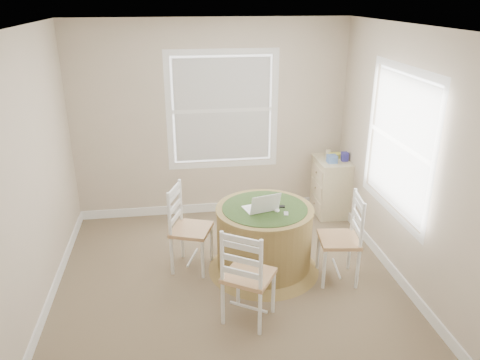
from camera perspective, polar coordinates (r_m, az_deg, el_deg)
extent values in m
cube|color=#79694C|center=(5.09, -1.37, -12.61)|extent=(3.60, 3.60, 0.02)
cube|color=white|center=(4.20, -1.71, 18.32)|extent=(3.60, 3.60, 0.02)
cube|color=beige|center=(6.20, -3.55, 7.16)|extent=(3.60, 0.02, 2.60)
cube|color=beige|center=(2.87, 2.91, -11.31)|extent=(3.60, 0.02, 2.60)
cube|color=beige|center=(4.64, -24.29, 0.09)|extent=(0.02, 3.60, 2.60)
cube|color=beige|center=(5.01, 19.52, 2.31)|extent=(0.02, 3.60, 2.60)
cube|color=white|center=(6.60, -3.29, -3.35)|extent=(3.60, 0.02, 0.12)
cube|color=white|center=(5.19, -21.92, -12.72)|extent=(0.02, 3.60, 0.12)
cube|color=white|center=(5.52, 17.70, -9.91)|extent=(0.02, 3.60, 0.12)
cylinder|color=olive|center=(5.13, 2.96, -6.88)|extent=(1.03, 1.03, 0.67)
cone|color=olive|center=(5.31, 2.88, -10.38)|extent=(1.23, 1.23, 0.07)
cylinder|color=olive|center=(4.98, 3.03, -3.61)|extent=(1.05, 1.05, 0.03)
cylinder|color=#345023|center=(4.97, 3.03, -3.45)|extent=(0.91, 0.91, 0.01)
cone|color=#345023|center=(5.00, 3.02, -4.03)|extent=(1.01, 1.01, 0.10)
cube|color=white|center=(4.96, 2.40, -3.48)|extent=(0.37, 0.30, 0.02)
cube|color=silver|center=(4.95, 2.40, -3.38)|extent=(0.29, 0.19, 0.00)
cube|color=black|center=(4.79, 3.15, -2.92)|extent=(0.33, 0.14, 0.21)
ellipsoid|color=white|center=(4.92, 4.50, -3.66)|extent=(0.08, 0.11, 0.03)
cube|color=#B7BABF|center=(4.86, 5.64, -4.14)|extent=(0.06, 0.10, 0.02)
cube|color=black|center=(5.00, 5.15, -3.29)|extent=(0.07, 0.06, 0.02)
cube|color=beige|center=(6.55, 11.02, -0.85)|extent=(0.41, 0.57, 0.77)
cube|color=beige|center=(6.41, 11.27, 2.41)|extent=(0.44, 0.60, 0.02)
cube|color=beige|center=(6.57, 9.09, -2.82)|extent=(0.01, 0.48, 0.16)
cube|color=beige|center=(6.48, 9.21, -0.92)|extent=(0.01, 0.48, 0.16)
cube|color=beige|center=(6.40, 9.33, 0.95)|extent=(0.01, 0.48, 0.16)
cube|color=#5B84D0|center=(6.26, 11.15, 2.53)|extent=(0.12, 0.12, 0.10)
cube|color=#DDDB4E|center=(6.47, 11.50, 2.96)|extent=(0.15, 0.10, 0.06)
cube|color=#343090|center=(6.35, 12.69, 2.80)|extent=(0.08, 0.08, 0.12)
cylinder|color=beige|center=(6.51, 10.70, 3.28)|extent=(0.07, 0.07, 0.09)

